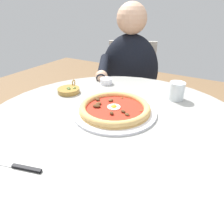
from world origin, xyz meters
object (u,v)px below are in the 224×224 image
(dining_table, at_px, (114,150))
(cafe_chair_diner, at_px, (130,87))
(ramekin_capers, at_px, (106,81))
(pizza_on_plate, at_px, (115,109))
(olive_pan, at_px, (69,90))
(diner_person, at_px, (128,95))
(water_glass, at_px, (176,92))
(steak_knife, at_px, (15,166))

(dining_table, bearing_deg, cafe_chair_diner, -158.96)
(ramekin_capers, bearing_deg, pizza_on_plate, 37.45)
(ramekin_capers, xyz_separation_m, cafe_chair_diner, (-0.51, -0.09, -0.23))
(olive_pan, height_order, diner_person, diner_person)
(cafe_chair_diner, bearing_deg, diner_person, 20.33)
(water_glass, xyz_separation_m, olive_pan, (0.19, -0.47, -0.02))
(cafe_chair_diner, bearing_deg, steak_knife, 10.13)
(olive_pan, relative_size, diner_person, 0.11)
(olive_pan, bearing_deg, ramekin_capers, 154.05)
(dining_table, relative_size, water_glass, 12.76)
(pizza_on_plate, distance_m, diner_person, 0.73)
(pizza_on_plate, xyz_separation_m, ramekin_capers, (-0.26, -0.20, -0.00))
(steak_knife, relative_size, olive_pan, 1.68)
(cafe_chair_diner, bearing_deg, dining_table, 21.04)
(pizza_on_plate, bearing_deg, dining_table, 28.13)
(water_glass, bearing_deg, dining_table, -26.71)
(steak_knife, relative_size, cafe_chair_diner, 0.25)
(steak_knife, bearing_deg, water_glass, 158.25)
(water_glass, bearing_deg, steak_knife, -21.75)
(ramekin_capers, bearing_deg, dining_table, 36.10)
(water_glass, height_order, ramekin_capers, water_glass)
(dining_table, height_order, pizza_on_plate, pizza_on_plate)
(pizza_on_plate, xyz_separation_m, diner_person, (-0.64, -0.24, -0.24))
(diner_person, bearing_deg, cafe_chair_diner, -159.67)
(steak_knife, xyz_separation_m, ramekin_capers, (-0.66, -0.12, 0.01))
(steak_knife, xyz_separation_m, cafe_chair_diner, (-1.18, -0.21, -0.21))
(pizza_on_plate, distance_m, ramekin_capers, 0.33)
(ramekin_capers, distance_m, diner_person, 0.45)
(pizza_on_plate, height_order, water_glass, water_glass)
(pizza_on_plate, height_order, steak_knife, pizza_on_plate)
(steak_knife, bearing_deg, ramekin_capers, -169.75)
(steak_knife, bearing_deg, diner_person, -171.26)
(dining_table, relative_size, steak_knife, 4.71)
(pizza_on_plate, xyz_separation_m, steak_knife, (0.40, -0.08, -0.01))
(dining_table, relative_size, cafe_chair_diner, 1.19)
(cafe_chair_diner, bearing_deg, water_glass, 41.82)
(diner_person, height_order, cafe_chair_diner, diner_person)
(diner_person, bearing_deg, pizza_on_plate, 20.60)
(diner_person, bearing_deg, ramekin_capers, 6.07)
(dining_table, height_order, olive_pan, olive_pan)
(dining_table, distance_m, olive_pan, 0.38)
(olive_pan, bearing_deg, water_glass, 111.32)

